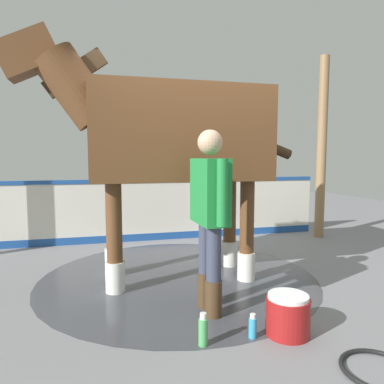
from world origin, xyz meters
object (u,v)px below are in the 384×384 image
at_px(bottle_shampoo, 253,327).
at_px(hose_coil, 379,370).
at_px(wash_bucket, 288,315).
at_px(horse, 169,138).
at_px(handler, 210,209).
at_px(bottle_spray, 203,331).

xyz_separation_m(bottle_shampoo, hose_coil, (0.65, 0.57, -0.07)).
bearing_deg(wash_bucket, hose_coil, 24.93).
xyz_separation_m(horse, handler, (0.97, 0.12, -0.67)).
bearing_deg(handler, wash_bucket, -52.78).
bearing_deg(bottle_shampoo, hose_coil, 41.23).
bearing_deg(bottle_shampoo, wash_bucket, 82.45).
xyz_separation_m(horse, wash_bucket, (1.56, 0.56, -1.45)).
xyz_separation_m(handler, bottle_spray, (0.54, -0.25, -0.82)).
height_order(handler, hose_coil, handler).
bearing_deg(handler, bottle_shampoo, -74.21).
bearing_deg(handler, bottle_spray, -114.63).
height_order(horse, bottle_spray, horse).
distance_m(bottle_shampoo, hose_coil, 0.87).
relative_size(bottle_shampoo, hose_coil, 0.39).
relative_size(handler, bottle_shampoo, 8.45).
relative_size(handler, wash_bucket, 4.75).
distance_m(horse, bottle_shampoo, 2.17).
height_order(wash_bucket, hose_coil, wash_bucket).
bearing_deg(bottle_shampoo, horse, -170.00).
distance_m(horse, handler, 1.19).
height_order(bottle_spray, hose_coil, bottle_spray).
bearing_deg(horse, wash_bucket, 113.43).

